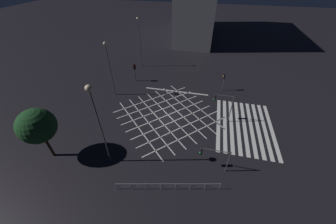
# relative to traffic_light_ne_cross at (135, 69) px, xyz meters

# --- Properties ---
(ground_plane) EXTENTS (200.00, 200.00, 0.00)m
(ground_plane) POSITION_rel_traffic_light_ne_cross_xyz_m (-8.79, -8.31, -2.47)
(ground_plane) COLOR black
(road_markings) EXTENTS (16.96, 23.45, 0.01)m
(road_markings) POSITION_rel_traffic_light_ne_cross_xyz_m (-8.51, -15.26, -2.46)
(road_markings) COLOR silver
(road_markings) RESTS_ON ground_plane
(traffic_light_ne_cross) EXTENTS (0.36, 0.39, 3.44)m
(traffic_light_ne_cross) POSITION_rel_traffic_light_ne_cross_xyz_m (0.00, 0.00, 0.00)
(traffic_light_ne_cross) COLOR #424244
(traffic_light_ne_cross) RESTS_ON ground_plane
(traffic_light_median_south) EXTENTS (0.36, 2.66, 4.45)m
(traffic_light_median_south) POSITION_rel_traffic_light_ne_cross_xyz_m (-8.31, -15.83, 0.81)
(traffic_light_median_south) COLOR #424244
(traffic_light_median_south) RESTS_ON ground_plane
(traffic_light_ne_main) EXTENTS (0.39, 0.36, 3.54)m
(traffic_light_ne_main) POSITION_rel_traffic_light_ne_cross_xyz_m (-0.17, 0.11, 0.07)
(traffic_light_ne_main) COLOR #424244
(traffic_light_ne_main) RESTS_ON ground_plane
(traffic_light_sw_cross) EXTENTS (0.36, 3.17, 3.25)m
(traffic_light_sw_cross) POSITION_rel_traffic_light_ne_cross_xyz_m (-16.93, -14.89, -0.06)
(traffic_light_sw_cross) COLOR #424244
(traffic_light_sw_cross) RESTS_ON ground_plane
(traffic_light_se_cross) EXTENTS (0.36, 0.39, 3.35)m
(traffic_light_se_cross) POSITION_rel_traffic_light_ne_cross_xyz_m (0.14, -16.22, -0.07)
(traffic_light_se_cross) COLOR #424244
(traffic_light_se_cross) RESTS_ON ground_plane
(street_lamp_east) EXTENTS (0.46, 0.46, 9.96)m
(street_lamp_east) POSITION_rel_traffic_light_ne_cross_xyz_m (6.56, 1.08, 3.99)
(street_lamp_east) COLOR #424244
(street_lamp_east) RESTS_ON ground_plane
(street_lamp_west) EXTENTS (0.54, 0.54, 9.13)m
(street_lamp_west) POSITION_rel_traffic_light_ne_cross_xyz_m (-5.36, 1.90, 4.03)
(street_lamp_west) COLOR #424244
(street_lamp_west) RESTS_ON ground_plane
(street_lamp_far) EXTENTS (0.62, 0.62, 10.22)m
(street_lamp_far) POSITION_rel_traffic_light_ne_cross_xyz_m (-18.48, -3.66, 5.19)
(street_lamp_far) COLOR #424244
(street_lamp_far) RESTS_ON ground_plane
(street_tree_near) EXTENTS (3.81, 3.81, 6.70)m
(street_tree_near) POSITION_rel_traffic_light_ne_cross_xyz_m (-19.19, 3.39, 2.31)
(street_tree_near) COLOR #38281C
(street_tree_near) RESTS_ON ground_plane
(pedestrian_railing) EXTENTS (2.34, 10.22, 1.05)m
(pedestrian_railing) POSITION_rel_traffic_light_ne_cross_xyz_m (-20.41, -10.92, -1.79)
(pedestrian_railing) COLOR #9EA0A5
(pedestrian_railing) RESTS_ON ground_plane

